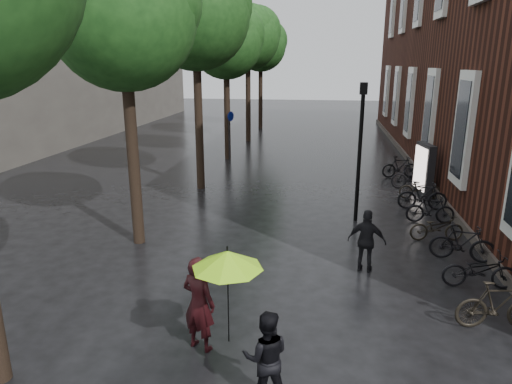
% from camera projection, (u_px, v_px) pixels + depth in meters
% --- Properties ---
extents(bg_building, '(16.00, 30.00, 14.00)m').
position_uv_depth(bg_building, '(16.00, 35.00, 33.90)').
color(bg_building, '#47423D').
rests_on(bg_building, ground).
extents(street_trees, '(4.33, 34.03, 8.91)m').
position_uv_depth(street_trees, '(212.00, 31.00, 19.97)').
color(street_trees, black).
rests_on(street_trees, ground).
extents(person_burgundy, '(0.76, 0.63, 1.79)m').
position_uv_depth(person_burgundy, '(199.00, 304.00, 8.12)').
color(person_burgundy, black).
rests_on(person_burgundy, ground).
extents(person_black, '(0.81, 0.67, 1.51)m').
position_uv_depth(person_black, '(266.00, 357.00, 6.87)').
color(person_black, black).
rests_on(person_black, ground).
extents(lime_umbrella, '(1.16, 1.16, 1.70)m').
position_uv_depth(lime_umbrella, '(227.00, 260.00, 7.16)').
color(lime_umbrella, black).
rests_on(lime_umbrella, ground).
extents(pedestrian_walking, '(0.99, 0.58, 1.59)m').
position_uv_depth(pedestrian_walking, '(367.00, 241.00, 11.22)').
color(pedestrian_walking, black).
rests_on(pedestrian_walking, ground).
extents(parked_bicycles, '(1.99, 13.04, 1.02)m').
position_uv_depth(parked_bicycles, '(433.00, 210.00, 14.65)').
color(parked_bicycles, black).
rests_on(parked_bicycles, ground).
extents(ad_lightbox, '(0.31, 1.34, 2.02)m').
position_uv_depth(ad_lightbox, '(424.00, 169.00, 17.74)').
color(ad_lightbox, black).
rests_on(ad_lightbox, ground).
extents(lamp_post, '(0.23, 0.23, 4.45)m').
position_uv_depth(lamp_post, '(360.00, 139.00, 14.33)').
color(lamp_post, black).
rests_on(lamp_post, ground).
extents(cycle_sign, '(0.14, 0.48, 2.65)m').
position_uv_depth(cycle_sign, '(230.00, 129.00, 23.18)').
color(cycle_sign, '#262628').
rests_on(cycle_sign, ground).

